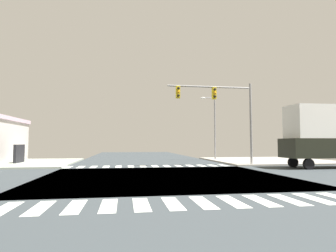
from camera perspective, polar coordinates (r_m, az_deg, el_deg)
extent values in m
cube|color=#33393D|center=(16.50, -0.81, -10.29)|extent=(14.00, 90.00, 0.05)
cube|color=#33393D|center=(16.50, -0.81, -10.29)|extent=(90.00, 12.00, 0.05)
cube|color=#A09B91|center=(32.15, 19.72, -6.62)|extent=(12.00, 12.00, 0.14)
cube|color=#99A293|center=(30.25, -29.76, -6.57)|extent=(12.00, 12.00, 0.14)
cube|color=white|center=(9.76, -30.43, -14.36)|extent=(0.50, 2.00, 0.01)
cube|color=white|center=(9.46, -24.59, -14.90)|extent=(0.50, 2.00, 0.01)
cube|color=white|center=(9.25, -18.40, -15.30)|extent=(0.50, 2.00, 0.01)
cube|color=white|center=(9.14, -11.97, -15.55)|extent=(0.50, 2.00, 0.01)
cube|color=white|center=(9.15, -5.46, -15.60)|extent=(0.50, 2.00, 0.01)
cube|color=white|center=(9.26, 0.96, -15.47)|extent=(0.50, 2.00, 0.01)
cube|color=white|center=(9.48, 7.14, -15.16)|extent=(0.50, 2.00, 0.01)
cube|color=white|center=(9.79, 12.97, -14.72)|extent=(0.50, 2.00, 0.01)
cube|color=white|center=(10.19, 18.36, -14.18)|extent=(0.50, 2.00, 0.01)
cube|color=white|center=(10.68, 23.28, -13.58)|extent=(0.50, 2.00, 0.01)
cube|color=white|center=(11.23, 27.72, -12.95)|extent=(0.50, 2.00, 0.01)
cube|color=white|center=(24.02, -19.69, -7.89)|extent=(0.50, 2.00, 0.01)
cube|color=white|center=(23.86, -17.31, -7.97)|extent=(0.50, 2.00, 0.01)
cube|color=white|center=(23.73, -14.90, -8.04)|extent=(0.50, 2.00, 0.01)
cube|color=white|center=(23.65, -12.46, -8.09)|extent=(0.50, 2.00, 0.01)
cube|color=white|center=(23.61, -10.02, -8.13)|extent=(0.50, 2.00, 0.01)
cube|color=white|center=(23.61, -7.57, -8.15)|extent=(0.50, 2.00, 0.01)
cube|color=white|center=(23.65, -5.12, -8.16)|extent=(0.50, 2.00, 0.01)
cube|color=white|center=(23.74, -2.69, -8.15)|extent=(0.50, 2.00, 0.01)
cube|color=white|center=(23.87, -0.27, -8.13)|extent=(0.50, 2.00, 0.01)
cube|color=white|center=(24.04, 2.11, -8.09)|extent=(0.50, 2.00, 0.01)
cube|color=white|center=(24.25, 4.45, -8.05)|extent=(0.50, 2.00, 0.01)
cube|color=white|center=(24.49, 6.75, -7.99)|extent=(0.50, 2.00, 0.01)
cube|color=white|center=(24.78, 9.00, -7.92)|extent=(0.50, 2.00, 0.01)
cube|color=white|center=(25.10, 11.20, -7.84)|extent=(0.50, 2.00, 0.01)
cylinder|color=gray|center=(25.60, 16.52, 0.36)|extent=(0.20, 0.20, 7.18)
cylinder|color=gray|center=(24.67, 8.52, 7.88)|extent=(7.40, 0.14, 0.14)
cube|color=yellow|center=(24.68, 9.36, 6.58)|extent=(0.32, 0.40, 1.00)
sphere|color=black|center=(24.51, 9.53, 7.39)|extent=(0.22, 0.22, 0.22)
sphere|color=orange|center=(24.45, 9.54, 6.68)|extent=(0.22, 0.22, 0.22)
sphere|color=black|center=(24.40, 9.54, 5.96)|extent=(0.22, 0.22, 0.22)
cube|color=yellow|center=(23.89, 2.03, 6.87)|extent=(0.32, 0.40, 1.00)
sphere|color=black|center=(23.71, 2.14, 7.71)|extent=(0.22, 0.22, 0.22)
sphere|color=orange|center=(23.66, 2.15, 6.98)|extent=(0.22, 0.22, 0.22)
sphere|color=black|center=(23.60, 2.15, 6.24)|extent=(0.22, 0.22, 0.22)
cylinder|color=gray|center=(32.37, 9.54, -0.48)|extent=(0.16, 0.16, 7.23)
cylinder|color=gray|center=(32.53, 8.30, 5.72)|extent=(1.40, 0.10, 0.10)
ellipsoid|color=silver|center=(32.32, 7.11, 5.68)|extent=(0.60, 0.32, 0.20)
cube|color=black|center=(29.35, -28.05, -5.10)|extent=(0.24, 2.20, 1.80)
cylinder|color=black|center=(24.65, 24.10, -6.75)|extent=(0.80, 0.26, 0.80)
cylinder|color=black|center=(23.07, 26.71, -6.93)|extent=(0.80, 0.26, 0.80)
cube|color=black|center=(25.26, 29.90, -3.91)|extent=(7.20, 2.40, 1.49)
cube|color=white|center=(24.65, 27.80, 0.71)|extent=(4.18, 2.30, 2.56)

